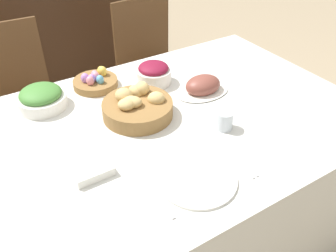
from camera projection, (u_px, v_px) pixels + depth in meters
ground_plane at (164, 235)px, 1.87m from camera, size 12.00×12.00×0.00m
dining_table at (163, 186)px, 1.65m from camera, size 1.69×1.09×0.74m
chair_far_right at (153, 66)px, 2.37m from camera, size 0.46×0.46×0.92m
chair_far_left at (18, 103)px, 2.00m from camera, size 0.44×0.44×0.92m
sideboard at (72, 36)px, 2.78m from camera, size 1.50×0.44×0.99m
bread_basket at (137, 106)px, 1.45m from camera, size 0.29×0.29×0.12m
egg_basket at (96, 81)px, 1.65m from camera, size 0.21×0.21×0.08m
ham_platter at (203, 86)px, 1.61m from camera, size 0.26×0.18×0.09m
beet_salad_bowl at (154, 73)px, 1.66m from camera, size 0.17×0.17×0.10m
green_salad_bowl at (41, 98)px, 1.50m from camera, size 0.21×0.21×0.10m
dinner_plate at (197, 179)px, 1.16m from camera, size 0.26×0.26×0.01m
fork at (156, 199)px, 1.10m from camera, size 0.02×0.19×0.00m
knife at (234, 163)px, 1.23m from camera, size 0.02×0.19×0.00m
spoon at (240, 160)px, 1.24m from camera, size 0.02×0.19×0.00m
drinking_cup at (224, 120)px, 1.38m from camera, size 0.07×0.07×0.08m
butter_dish at (92, 172)px, 1.18m from camera, size 0.13×0.08×0.03m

